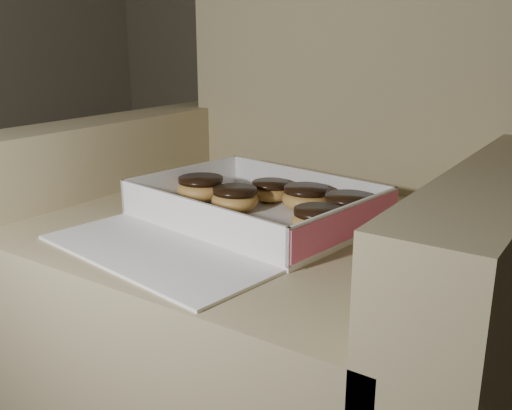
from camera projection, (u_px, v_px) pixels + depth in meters
name	position (u px, v px, depth m)	size (l,w,h in m)	color
armchair	(278.00, 272.00, 1.14)	(0.95, 0.80, 0.99)	tan
bakery_box	(241.00, 218.00, 1.00)	(0.46, 0.52, 0.07)	white
donut_a	(271.00, 191.00, 1.12)	(0.08, 0.08, 0.04)	#BF8C42
donut_b	(319.00, 221.00, 0.93)	(0.09, 0.09, 0.04)	#BF8C42
donut_c	(235.00, 199.00, 1.06)	(0.09, 0.09, 0.04)	#BF8C42
donut_d	(349.00, 207.00, 1.00)	(0.09, 0.09, 0.05)	#BF8C42
donut_e	(201.00, 188.00, 1.12)	(0.09, 0.09, 0.05)	#BF8C42
donut_f	(306.00, 198.00, 1.06)	(0.09, 0.09, 0.04)	#BF8C42
crumb_a	(223.00, 220.00, 1.00)	(0.01, 0.01, 0.00)	black
crumb_b	(236.00, 235.00, 0.93)	(0.01, 0.01, 0.00)	black
crumb_c	(200.00, 209.00, 1.07)	(0.01, 0.01, 0.00)	black
crumb_d	(289.00, 233.00, 0.94)	(0.01, 0.01, 0.00)	black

